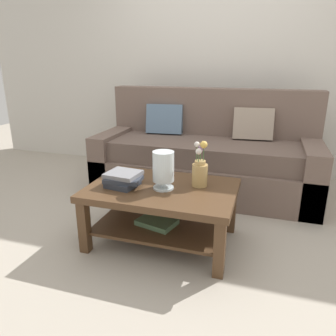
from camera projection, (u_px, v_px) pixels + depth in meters
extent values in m
plane|color=#ADA393|center=(178.00, 222.00, 2.80)|extent=(10.00, 10.00, 0.00)
cube|color=beige|center=(216.00, 60.00, 3.87)|extent=(6.40, 0.12, 2.70)
cube|color=brown|center=(204.00, 175.00, 3.42)|extent=(2.26, 0.90, 0.36)
cube|color=brown|center=(204.00, 151.00, 3.31)|extent=(2.02, 0.74, 0.20)
cube|color=brown|center=(212.00, 120.00, 3.57)|extent=(2.26, 0.20, 0.70)
cube|color=brown|center=(116.00, 156.00, 3.68)|extent=(0.20, 0.90, 0.60)
cube|color=brown|center=(310.00, 174.00, 3.09)|extent=(0.20, 0.90, 0.60)
cube|color=slate|center=(165.00, 119.00, 3.59)|extent=(0.42, 0.23, 0.34)
cube|color=gray|center=(253.00, 124.00, 3.31)|extent=(0.42, 0.22, 0.34)
cube|color=#4C331E|center=(162.00, 190.00, 2.38)|extent=(1.08, 0.73, 0.05)
cube|color=#4C331E|center=(84.00, 227.00, 2.31)|extent=(0.07, 0.07, 0.40)
cube|color=#4C331E|center=(219.00, 249.00, 2.03)|extent=(0.07, 0.07, 0.40)
cube|color=#4C331E|center=(121.00, 195.00, 2.87)|extent=(0.07, 0.07, 0.40)
cube|color=#4C331E|center=(231.00, 209.00, 2.59)|extent=(0.07, 0.07, 0.40)
cube|color=#4C331E|center=(162.00, 224.00, 2.47)|extent=(0.96, 0.61, 0.02)
cube|color=#51704C|center=(157.00, 222.00, 2.43)|extent=(0.32, 0.26, 0.04)
cube|color=#2D333D|center=(123.00, 184.00, 2.38)|extent=(0.23, 0.23, 0.04)
cube|color=#2D333D|center=(123.00, 179.00, 2.36)|extent=(0.28, 0.20, 0.03)
cube|color=slate|center=(123.00, 174.00, 2.38)|extent=(0.26, 0.24, 0.03)
cylinder|color=silver|center=(163.00, 188.00, 2.34)|extent=(0.15, 0.15, 0.02)
cylinder|color=silver|center=(163.00, 184.00, 2.33)|extent=(0.04, 0.04, 0.05)
cylinder|color=silver|center=(163.00, 166.00, 2.29)|extent=(0.15, 0.15, 0.22)
sphere|color=#2D333D|center=(160.00, 174.00, 2.31)|extent=(0.04, 0.04, 0.04)
sphere|color=#2D333D|center=(167.00, 173.00, 2.31)|extent=(0.05, 0.05, 0.05)
cylinder|color=tan|center=(200.00, 175.00, 2.37)|extent=(0.12, 0.12, 0.17)
cylinder|color=tan|center=(200.00, 163.00, 2.34)|extent=(0.08, 0.08, 0.03)
cylinder|color=#426638|center=(204.00, 154.00, 2.32)|extent=(0.01, 0.01, 0.10)
sphere|color=gold|center=(204.00, 145.00, 2.30)|extent=(0.05, 0.05, 0.05)
cylinder|color=#426638|center=(201.00, 155.00, 2.34)|extent=(0.01, 0.01, 0.07)
sphere|color=#B28CB7|center=(201.00, 149.00, 2.33)|extent=(0.04, 0.04, 0.04)
cylinder|color=#426638|center=(197.00, 153.00, 2.33)|extent=(0.01, 0.01, 0.11)
sphere|color=silver|center=(197.00, 144.00, 2.31)|extent=(0.04, 0.04, 0.04)
cylinder|color=#426638|center=(198.00, 157.00, 2.30)|extent=(0.01, 0.01, 0.06)
sphere|color=silver|center=(199.00, 151.00, 2.29)|extent=(0.05, 0.05, 0.05)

